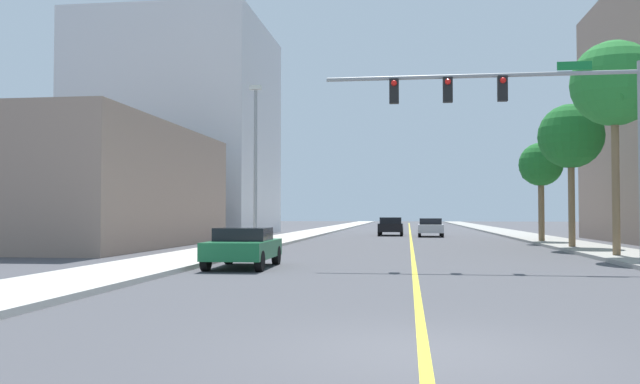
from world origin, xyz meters
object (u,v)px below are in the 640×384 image
object	(u,v)px
car_green	(243,247)
palm_mid	(571,137)
traffic_signal_mast	(531,112)
palm_near	(614,85)
car_black	(391,226)
car_silver	(430,227)
street_lamp	(255,157)
palm_far	(541,166)

from	to	relation	value
car_green	palm_mid	bearing A→B (deg)	-137.58
traffic_signal_mast	palm_near	distance (m)	6.19
car_black	car_silver	bearing A→B (deg)	-35.22
car_black	car_green	xyz separation A→B (m)	(-3.95, -32.07, -0.07)
traffic_signal_mast	palm_near	bearing A→B (deg)	48.38
car_silver	traffic_signal_mast	bearing A→B (deg)	-84.37
traffic_signal_mast	street_lamp	bearing A→B (deg)	143.54
palm_near	palm_mid	size ratio (longest dim) A/B	1.20
street_lamp	palm_far	size ratio (longest dim) A/B	1.34
palm_mid	car_green	size ratio (longest dim) A/B	1.77
street_lamp	palm_mid	xyz separation A→B (m)	(15.10, 2.82, 1.05)
traffic_signal_mast	car_green	world-z (taller)	traffic_signal_mast
palm_near	street_lamp	bearing A→B (deg)	165.83
car_green	car_silver	bearing A→B (deg)	-104.21
palm_near	car_black	world-z (taller)	palm_near
traffic_signal_mast	car_black	xyz separation A→B (m)	(-5.39, 30.66, -4.37)
street_lamp	palm_far	xyz separation A→B (m)	(14.96, 9.46, 0.13)
palm_mid	car_silver	size ratio (longest dim) A/B	1.63
car_silver	palm_far	bearing A→B (deg)	-59.55
palm_mid	palm_near	bearing A→B (deg)	-89.30
palm_near	palm_far	distance (m)	13.48
traffic_signal_mast	car_black	bearing A→B (deg)	99.97
street_lamp	palm_near	world-z (taller)	palm_near
traffic_signal_mast	street_lamp	size ratio (longest dim) A/B	1.34
traffic_signal_mast	palm_mid	xyz separation A→B (m)	(3.88, 11.11, 0.37)
traffic_signal_mast	car_silver	bearing A→B (deg)	94.69
palm_mid	palm_far	size ratio (longest dim) A/B	1.21
palm_mid	car_green	world-z (taller)	palm_mid
traffic_signal_mast	palm_far	world-z (taller)	traffic_signal_mast
street_lamp	palm_near	bearing A→B (deg)	-14.17
palm_far	car_silver	xyz separation A→B (m)	(-6.07, 10.74, -3.85)
car_black	car_silver	size ratio (longest dim) A/B	1.01
palm_far	palm_mid	bearing A→B (deg)	-88.77
palm_far	car_green	world-z (taller)	palm_far
traffic_signal_mast	street_lamp	distance (m)	13.97
palm_mid	palm_far	bearing A→B (deg)	91.23
palm_near	palm_far	xyz separation A→B (m)	(-0.22, 13.29, -2.20)
palm_near	palm_mid	world-z (taller)	palm_near
palm_far	traffic_signal_mast	bearing A→B (deg)	-101.89
palm_mid	car_black	world-z (taller)	palm_mid
traffic_signal_mast	car_black	world-z (taller)	traffic_signal_mast
palm_near	palm_mid	bearing A→B (deg)	90.70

